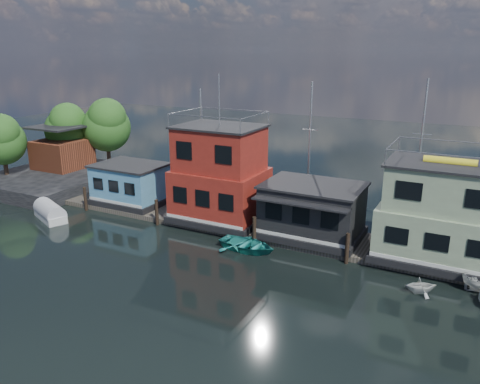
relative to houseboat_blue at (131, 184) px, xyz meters
The scene contains 12 objects.
ground 21.75m from the houseboat_blue, 33.69° to the right, with size 160.00×160.00×0.00m, color black.
dock 18.11m from the houseboat_blue, ahead, with size 48.00×5.00×0.40m, color #595147.
houseboat_blue is the anchor object (origin of this frame).
houseboat_red 9.69m from the houseboat_blue, ahead, with size 7.40×5.90×11.86m.
houseboat_dark 17.50m from the houseboat_blue, ahead, with size 7.40×6.10×4.06m.
houseboat_green 26.53m from the houseboat_blue, ahead, with size 8.40×5.90×7.03m.
pilings 17.92m from the houseboat_blue, ahead, with size 42.28×0.28×2.20m.
background_masts 23.77m from the houseboat_blue, 14.77° to the left, with size 36.40×0.16×12.00m.
shore 13.32m from the houseboat_blue, 163.07° to the left, with size 12.40×15.72×8.24m.
dinghy_white 26.52m from the houseboat_blue, 10.40° to the right, with size 1.65×1.91×1.01m, color silver.
dinghy_teal 14.68m from the houseboat_blue, 15.90° to the right, with size 3.10×4.34×0.90m, color teal.
tarp_runabout 7.36m from the houseboat_blue, 123.84° to the right, with size 4.34×3.04×1.64m.
Camera 1 is at (10.02, -20.07, 14.00)m, focal length 35.00 mm.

